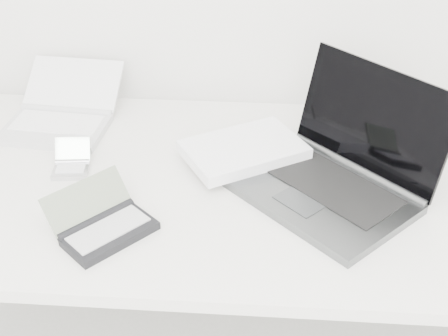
# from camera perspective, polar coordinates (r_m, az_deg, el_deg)

# --- Properties ---
(desk) EXTENTS (1.60, 0.80, 0.73)m
(desk) POSITION_cam_1_polar(r_m,az_deg,el_deg) (1.51, 1.25, -2.58)
(desk) COLOR white
(desk) RESTS_ON ground
(laptop_large) EXTENTS (0.63, 0.53, 0.26)m
(laptop_large) POSITION_cam_1_polar(r_m,az_deg,el_deg) (1.47, 7.47, 0.28)
(laptop_large) COLOR #525557
(laptop_large) RESTS_ON desk
(netbook_open_white) EXTENTS (0.29, 0.34, 0.12)m
(netbook_open_white) POSITION_cam_1_polar(r_m,az_deg,el_deg) (1.76, -14.68, 4.65)
(netbook_open_white) COLOR silver
(netbook_open_white) RESTS_ON desk
(pda_silver) EXTENTS (0.10, 0.11, 0.06)m
(pda_silver) POSITION_cam_1_polar(r_m,az_deg,el_deg) (1.56, -13.78, 0.28)
(pda_silver) COLOR #BBBBBF
(pda_silver) RESTS_ON desk
(palmtop_charcoal) EXTENTS (0.24, 0.25, 0.09)m
(palmtop_charcoal) POSITION_cam_1_polar(r_m,az_deg,el_deg) (1.34, -10.95, -5.14)
(palmtop_charcoal) COLOR black
(palmtop_charcoal) RESTS_ON desk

